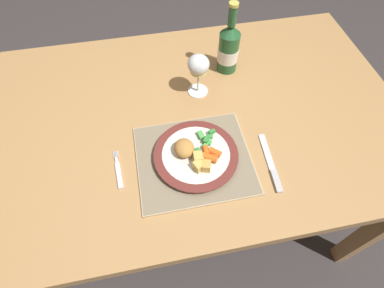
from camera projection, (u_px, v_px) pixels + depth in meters
The scene contains 12 objects.
ground_plane at pixel (195, 204), 1.59m from camera, with size 6.00×6.00×0.00m, color #383333.
dining_table at pixel (196, 129), 1.05m from camera, with size 1.36×0.89×0.74m.
placemat at pixel (194, 159), 0.87m from camera, with size 0.33×0.29×0.01m.
dinner_plate at pixel (196, 155), 0.86m from camera, with size 0.24×0.24×0.02m.
breaded_croquettes at pixel (184, 148), 0.84m from camera, with size 0.07×0.07×0.04m.
green_beans_pile at pixel (206, 140), 0.87m from camera, with size 0.08×0.07×0.02m.
glazed_carrots at pixel (210, 155), 0.84m from camera, with size 0.07×0.06×0.02m.
fork at pixel (119, 172), 0.85m from camera, with size 0.02×0.13×0.01m.
table_knife at pixel (272, 167), 0.86m from camera, with size 0.03×0.20×0.01m.
wine_glass at pixel (198, 67), 0.94m from camera, with size 0.07×0.07×0.15m.
bottle at pixel (229, 48), 1.02m from camera, with size 0.07×0.07×0.25m.
roast_potatoes at pixel (200, 163), 0.82m from camera, with size 0.05×0.06×0.03m.
Camera 1 is at (-0.14, -0.62, 1.48)m, focal length 28.00 mm.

